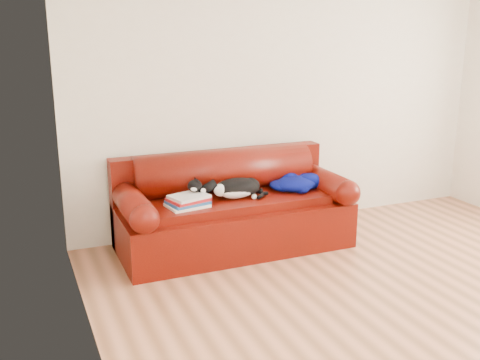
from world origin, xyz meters
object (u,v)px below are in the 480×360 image
object	(u,v)px
cat	(237,189)
blanket	(296,183)
sofa_base	(234,223)
book_stack	(188,201)

from	to	relation	value
cat	blanket	world-z (taller)	cat
sofa_base	book_stack	distance (m)	0.59
sofa_base	cat	size ratio (longest dim) A/B	3.37
book_stack	blanket	bearing A→B (deg)	5.82
sofa_base	blanket	distance (m)	0.71
blanket	book_stack	bearing A→B (deg)	-174.18
sofa_base	cat	bearing A→B (deg)	-89.90
book_stack	blanket	xyz separation A→B (m)	(1.11, 0.11, 0.02)
sofa_base	cat	distance (m)	0.36
sofa_base	book_stack	size ratio (longest dim) A/B	5.69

